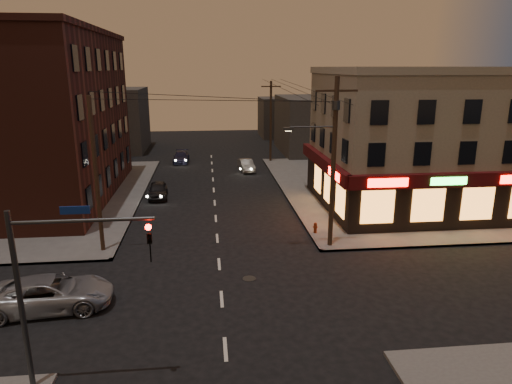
{
  "coord_description": "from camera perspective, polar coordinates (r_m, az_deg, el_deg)",
  "views": [
    {
      "loc": [
        -0.48,
        -19.55,
        10.61
      ],
      "look_at": [
        2.43,
        7.33,
        3.2
      ],
      "focal_mm": 32.0,
      "sensor_mm": 36.0,
      "label": 1
    }
  ],
  "objects": [
    {
      "name": "utility_pole_main",
      "position": [
        26.79,
        9.46,
        4.69
      ],
      "size": [
        4.2,
        0.44,
        10.0
      ],
      "color": "#382619",
      "rests_on": "sidewalk_ne"
    },
    {
      "name": "pizza_building",
      "position": [
        37.21,
        20.18,
        6.26
      ],
      "size": [
        15.85,
        12.85,
        10.5
      ],
      "color": "gray",
      "rests_on": "sidewalk_ne"
    },
    {
      "name": "bg_building_ne_a",
      "position": [
        59.77,
        7.96,
        8.35
      ],
      "size": [
        10.0,
        12.0,
        7.0
      ],
      "primitive_type": "cube",
      "color": "#3F3D3A",
      "rests_on": "ground"
    },
    {
      "name": "brick_apartment",
      "position": [
        41.21,
        -26.34,
        8.25
      ],
      "size": [
        12.0,
        20.0,
        13.0
      ],
      "primitive_type": "cube",
      "color": "#4A2017",
      "rests_on": "sidewalk_nw"
    },
    {
      "name": "sedan_near",
      "position": [
        39.11,
        -12.18,
        0.24
      ],
      "size": [
        1.81,
        3.97,
        1.32
      ],
      "primitive_type": "imported",
      "rotation": [
        0.0,
        0.0,
        0.07
      ],
      "color": "black",
      "rests_on": "ground"
    },
    {
      "name": "suv_cross",
      "position": [
        23.02,
        -24.33,
        -11.48
      ],
      "size": [
        5.71,
        3.08,
        1.52
      ],
      "primitive_type": "imported",
      "rotation": [
        0.0,
        0.0,
        1.67
      ],
      "color": "gray",
      "rests_on": "ground"
    },
    {
      "name": "traffic_signal",
      "position": [
        16.19,
        -24.27,
        -9.62
      ],
      "size": [
        4.49,
        0.32,
        6.47
      ],
      "color": "#333538",
      "rests_on": "ground"
    },
    {
      "name": "fire_hydrant",
      "position": [
        30.08,
        7.43,
        -4.38
      ],
      "size": [
        0.32,
        0.32,
        0.71
      ],
      "rotation": [
        0.0,
        0.0,
        -0.39
      ],
      "color": "maroon",
      "rests_on": "sidewalk_ne"
    },
    {
      "name": "sedan_far",
      "position": [
        53.39,
        -9.34,
        4.33
      ],
      "size": [
        1.82,
        4.26,
        1.22
      ],
      "primitive_type": "imported",
      "rotation": [
        0.0,
        0.0,
        -0.02
      ],
      "color": "#191A33",
      "rests_on": "ground"
    },
    {
      "name": "bg_building_ne_b",
      "position": [
        73.03,
        3.73,
        9.31
      ],
      "size": [
        8.0,
        8.0,
        6.0
      ],
      "primitive_type": "cube",
      "color": "#3F3D3A",
      "rests_on": "ground"
    },
    {
      "name": "bg_building_nw",
      "position": [
        63.16,
        -17.8,
        8.6
      ],
      "size": [
        9.0,
        10.0,
        8.0
      ],
      "primitive_type": "cube",
      "color": "#3F3D3A",
      "rests_on": "ground"
    },
    {
      "name": "sedan_mid",
      "position": [
        48.16,
        -1.22,
        3.35
      ],
      "size": [
        1.74,
        3.88,
        1.24
      ],
      "primitive_type": "imported",
      "rotation": [
        0.0,
        0.0,
        0.12
      ],
      "color": "slate",
      "rests_on": "ground"
    },
    {
      "name": "utility_pole_west",
      "position": [
        27.46,
        -19.34,
        1.91
      ],
      "size": [
        0.24,
        0.24,
        9.0
      ],
      "primitive_type": "cylinder",
      "color": "#382619",
      "rests_on": "sidewalk_nw"
    },
    {
      "name": "sidewalk_ne",
      "position": [
        44.03,
        18.84,
        0.65
      ],
      "size": [
        24.0,
        28.0,
        0.15
      ],
      "primitive_type": "cube",
      "color": "#514F4C",
      "rests_on": "ground"
    },
    {
      "name": "utility_pole_far",
      "position": [
        52.4,
        1.86,
        8.79
      ],
      "size": [
        0.26,
        0.26,
        9.0
      ],
      "primitive_type": "cylinder",
      "color": "#382619",
      "rests_on": "sidewalk_ne"
    },
    {
      "name": "ground",
      "position": [
        22.25,
        -4.31,
        -13.2
      ],
      "size": [
        120.0,
        120.0,
        0.0
      ],
      "primitive_type": "plane",
      "color": "black",
      "rests_on": "ground"
    }
  ]
}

